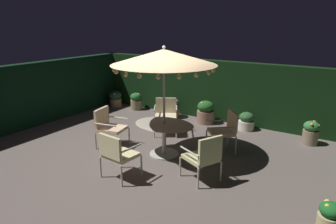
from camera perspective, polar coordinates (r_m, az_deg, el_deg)
The scene contains 17 objects.
ground_plane at distance 7.33m, azimuth -3.06°, elevation -7.62°, with size 8.57×6.84×0.02m, color #5F534E.
hedge_backdrop_rear at distance 9.75m, azimuth 8.16°, elevation 4.08°, with size 8.57×0.30×1.84m, color black.
hedge_backdrop_left at distance 9.94m, azimuth -22.94°, elevation 3.17°, with size 0.30×6.84×1.84m, color black.
patio_dining_table at distance 7.03m, azimuth -0.72°, elevation -3.74°, with size 1.42×1.07×0.75m.
patio_umbrella at distance 6.65m, azimuth -0.77°, elevation 10.10°, with size 2.29×2.29×2.49m.
patio_chair_north at distance 8.41m, azimuth -0.42°, elevation -0.20°, with size 0.85×0.85×0.95m.
patio_chair_northeast at distance 7.66m, azimuth -10.96°, elevation -2.35°, with size 0.74×0.74×0.95m.
patio_chair_east at distance 6.05m, azimuth -9.45°, elevation -7.36°, with size 0.68×0.63×0.94m.
patio_chair_southeast at distance 5.93m, azimuth 6.70°, elevation -7.93°, with size 0.80×0.78×0.95m.
patio_chair_south at distance 7.37m, azimuth 10.56°, elevation -2.95°, with size 0.81×0.81×0.96m.
potted_plant_left_far at distance 9.91m, azimuth 0.64°, elevation 0.88°, with size 0.55×0.55×0.62m.
potted_plant_right_far at distance 8.51m, azimuth 24.87°, elevation -3.43°, with size 0.38×0.39×0.60m.
potted_plant_left_near at distance 5.24m, azimuth 27.70°, elevation -16.95°, with size 0.34×0.34×0.50m.
potted_plant_right_near at distance 9.03m, azimuth 14.27°, elevation -1.66°, with size 0.45×0.45×0.52m.
potted_plant_back_left at distance 10.86m, azimuth -5.89°, elevation 2.05°, with size 0.40×0.40×0.59m.
potted_plant_back_right at distance 11.34m, azimuth -9.70°, elevation 2.48°, with size 0.45×0.45×0.58m.
potted_plant_front_corner at distance 9.39m, azimuth 6.95°, elevation -0.00°, with size 0.52×0.52×0.69m.
Camera 1 is at (3.95, -5.41, 2.96)m, focal length 32.97 mm.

